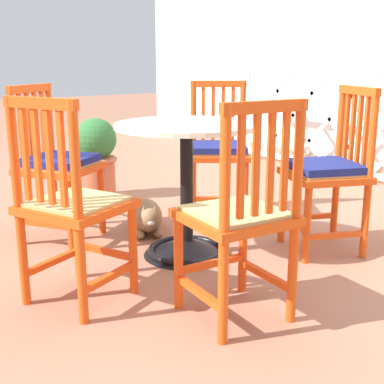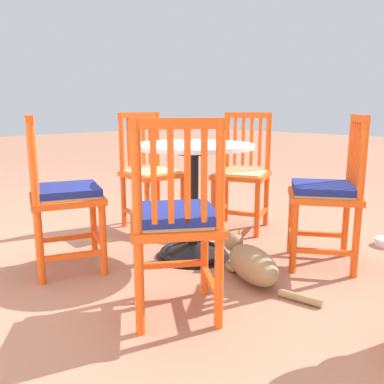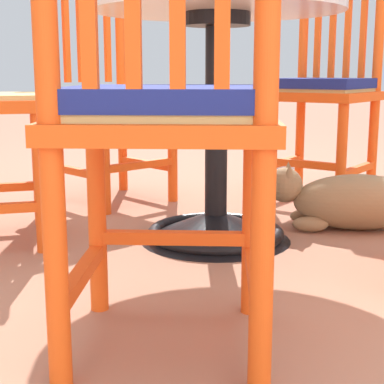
{
  "view_description": "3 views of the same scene",
  "coord_description": "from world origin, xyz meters",
  "px_view_note": "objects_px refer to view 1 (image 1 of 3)",
  "views": [
    {
      "loc": [
        2.2,
        -1.46,
        1.06
      ],
      "look_at": [
        -0.16,
        0.28,
        0.3
      ],
      "focal_mm": 48.77,
      "sensor_mm": 36.0,
      "label": 1
    },
    {
      "loc": [
        -1.76,
        1.96,
        0.95
      ],
      "look_at": [
        -0.03,
        0.17,
        0.43
      ],
      "focal_mm": 38.29,
      "sensor_mm": 36.0,
      "label": 2
    },
    {
      "loc": [
        0.73,
        1.86,
        0.53
      ],
      "look_at": [
        0.05,
        0.07,
        0.15
      ],
      "focal_mm": 56.68,
      "sensor_mm": 36.0,
      "label": 3
    }
  ],
  "objects_px": {
    "orange_chair_near_fence": "(56,166)",
    "terracotta_planter": "(96,156)",
    "orange_chair_by_planter": "(239,219)",
    "orange_chair_facing_out": "(328,172)",
    "orange_chair_tucked_in": "(218,152)",
    "orange_chair_at_corner": "(72,208)",
    "cafe_table": "(187,205)",
    "tabby_cat": "(146,217)"
  },
  "relations": [
    {
      "from": "orange_chair_facing_out",
      "to": "orange_chair_near_fence",
      "type": "distance_m",
      "value": 1.56
    },
    {
      "from": "orange_chair_near_fence",
      "to": "orange_chair_at_corner",
      "type": "xyz_separation_m",
      "value": [
        0.84,
        -0.28,
        -0.01
      ]
    },
    {
      "from": "orange_chair_at_corner",
      "to": "orange_chair_near_fence",
      "type": "bearing_deg",
      "value": 161.86
    },
    {
      "from": "orange_chair_tucked_in",
      "to": "tabby_cat",
      "type": "distance_m",
      "value": 0.67
    },
    {
      "from": "orange_chair_near_fence",
      "to": "tabby_cat",
      "type": "xyz_separation_m",
      "value": [
        0.2,
        0.49,
        -0.35
      ]
    },
    {
      "from": "orange_chair_at_corner",
      "to": "terracotta_planter",
      "type": "distance_m",
      "value": 1.82
    },
    {
      "from": "tabby_cat",
      "to": "terracotta_planter",
      "type": "distance_m",
      "value": 0.98
    },
    {
      "from": "cafe_table",
      "to": "orange_chair_near_fence",
      "type": "bearing_deg",
      "value": -146.08
    },
    {
      "from": "cafe_table",
      "to": "orange_chair_tucked_in",
      "type": "distance_m",
      "value": 0.78
    },
    {
      "from": "cafe_table",
      "to": "orange_chair_at_corner",
      "type": "relative_size",
      "value": 0.83
    },
    {
      "from": "orange_chair_facing_out",
      "to": "terracotta_planter",
      "type": "distance_m",
      "value": 1.89
    },
    {
      "from": "orange_chair_tucked_in",
      "to": "orange_chair_at_corner",
      "type": "xyz_separation_m",
      "value": [
        0.64,
        -1.34,
        -0.01
      ]
    },
    {
      "from": "cafe_table",
      "to": "orange_chair_at_corner",
      "type": "height_order",
      "value": "orange_chair_at_corner"
    },
    {
      "from": "orange_chair_facing_out",
      "to": "orange_chair_tucked_in",
      "type": "xyz_separation_m",
      "value": [
        -0.86,
        -0.08,
        0.0
      ]
    },
    {
      "from": "orange_chair_by_planter",
      "to": "terracotta_planter",
      "type": "distance_m",
      "value": 2.17
    },
    {
      "from": "orange_chair_tucked_in",
      "to": "orange_chair_near_fence",
      "type": "xyz_separation_m",
      "value": [
        -0.2,
        -1.06,
        0.0
      ]
    },
    {
      "from": "orange_chair_near_fence",
      "to": "orange_chair_facing_out",
      "type": "bearing_deg",
      "value": 46.71
    },
    {
      "from": "orange_chair_tucked_in",
      "to": "tabby_cat",
      "type": "relative_size",
      "value": 1.25
    },
    {
      "from": "orange_chair_near_fence",
      "to": "terracotta_planter",
      "type": "height_order",
      "value": "orange_chair_near_fence"
    },
    {
      "from": "orange_chair_facing_out",
      "to": "orange_chair_tucked_in",
      "type": "bearing_deg",
      "value": -175.01
    },
    {
      "from": "orange_chair_by_planter",
      "to": "orange_chair_facing_out",
      "type": "height_order",
      "value": "same"
    },
    {
      "from": "orange_chair_by_planter",
      "to": "orange_chair_near_fence",
      "type": "xyz_separation_m",
      "value": [
        -1.39,
        -0.2,
        0.01
      ]
    },
    {
      "from": "tabby_cat",
      "to": "terracotta_planter",
      "type": "relative_size",
      "value": 1.17
    },
    {
      "from": "orange_chair_at_corner",
      "to": "cafe_table",
      "type": "bearing_deg",
      "value": 102.79
    },
    {
      "from": "tabby_cat",
      "to": "terracotta_planter",
      "type": "xyz_separation_m",
      "value": [
        -0.94,
        0.13,
        0.23
      ]
    },
    {
      "from": "terracotta_planter",
      "to": "tabby_cat",
      "type": "bearing_deg",
      "value": -8.06
    },
    {
      "from": "orange_chair_facing_out",
      "to": "terracotta_planter",
      "type": "xyz_separation_m",
      "value": [
        -1.81,
        -0.52,
        -0.12
      ]
    },
    {
      "from": "orange_chair_by_planter",
      "to": "orange_chair_facing_out",
      "type": "distance_m",
      "value": 0.99
    },
    {
      "from": "orange_chair_by_planter",
      "to": "orange_chair_facing_out",
      "type": "bearing_deg",
      "value": 108.88
    },
    {
      "from": "tabby_cat",
      "to": "orange_chair_at_corner",
      "type": "bearing_deg",
      "value": -49.92
    },
    {
      "from": "cafe_table",
      "to": "orange_chair_by_planter",
      "type": "bearing_deg",
      "value": -19.61
    },
    {
      "from": "orange_chair_by_planter",
      "to": "terracotta_planter",
      "type": "relative_size",
      "value": 1.47
    },
    {
      "from": "orange_chair_near_fence",
      "to": "tabby_cat",
      "type": "relative_size",
      "value": 1.25
    },
    {
      "from": "orange_chair_tucked_in",
      "to": "orange_chair_near_fence",
      "type": "distance_m",
      "value": 1.08
    },
    {
      "from": "tabby_cat",
      "to": "orange_chair_by_planter",
      "type": "bearing_deg",
      "value": -13.49
    },
    {
      "from": "orange_chair_at_corner",
      "to": "tabby_cat",
      "type": "height_order",
      "value": "orange_chair_at_corner"
    },
    {
      "from": "orange_chair_by_planter",
      "to": "orange_chair_at_corner",
      "type": "relative_size",
      "value": 1.0
    },
    {
      "from": "cafe_table",
      "to": "terracotta_planter",
      "type": "relative_size",
      "value": 1.23
    },
    {
      "from": "orange_chair_facing_out",
      "to": "terracotta_planter",
      "type": "relative_size",
      "value": 1.47
    },
    {
      "from": "orange_chair_near_fence",
      "to": "terracotta_planter",
      "type": "relative_size",
      "value": 1.47
    },
    {
      "from": "orange_chair_by_planter",
      "to": "orange_chair_at_corner",
      "type": "distance_m",
      "value": 0.73
    },
    {
      "from": "cafe_table",
      "to": "orange_chair_by_planter",
      "type": "relative_size",
      "value": 0.83
    }
  ]
}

